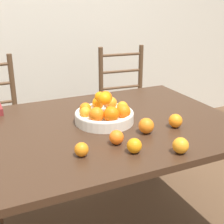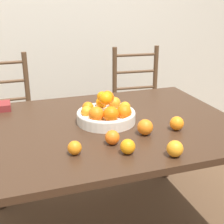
% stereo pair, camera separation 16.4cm
% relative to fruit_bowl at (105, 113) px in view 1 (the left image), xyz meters
% --- Properties ---
extents(wall_back, '(8.00, 0.06, 2.60)m').
position_rel_fruit_bowl_xyz_m(wall_back, '(-0.00, 1.56, 0.50)').
color(wall_back, beige).
rests_on(wall_back, ground_plane).
extents(dining_table, '(1.46, 1.09, 0.74)m').
position_rel_fruit_bowl_xyz_m(dining_table, '(-0.00, -0.01, -0.15)').
color(dining_table, '#382316').
rests_on(dining_table, ground_plane).
extents(fruit_bowl, '(0.33, 0.33, 0.18)m').
position_rel_fruit_bowl_xyz_m(fruit_bowl, '(0.00, 0.00, 0.00)').
color(fruit_bowl, silver).
rests_on(fruit_bowl, dining_table).
extents(orange_loose_0, '(0.07, 0.07, 0.07)m').
position_rel_fruit_bowl_xyz_m(orange_loose_0, '(-0.06, -0.27, -0.02)').
color(orange_loose_0, orange).
rests_on(orange_loose_0, dining_table).
extents(orange_loose_1, '(0.07, 0.07, 0.07)m').
position_rel_fruit_bowl_xyz_m(orange_loose_1, '(0.16, -0.48, -0.02)').
color(orange_loose_1, orange).
rests_on(orange_loose_1, dining_table).
extents(orange_loose_2, '(0.07, 0.07, 0.07)m').
position_rel_fruit_bowl_xyz_m(orange_loose_2, '(-0.02, -0.39, -0.02)').
color(orange_loose_2, orange).
rests_on(orange_loose_2, dining_table).
extents(orange_loose_3, '(0.08, 0.08, 0.08)m').
position_rel_fruit_bowl_xyz_m(orange_loose_3, '(0.14, -0.22, -0.01)').
color(orange_loose_3, orange).
rests_on(orange_loose_3, dining_table).
extents(orange_loose_4, '(0.06, 0.06, 0.06)m').
position_rel_fruit_bowl_xyz_m(orange_loose_4, '(-0.25, -0.32, -0.02)').
color(orange_loose_4, orange).
rests_on(orange_loose_4, dining_table).
extents(orange_loose_5, '(0.07, 0.07, 0.07)m').
position_rel_fruit_bowl_xyz_m(orange_loose_5, '(0.32, -0.22, -0.02)').
color(orange_loose_5, orange).
rests_on(orange_loose_5, dining_table).
extents(chair_right, '(0.46, 0.44, 1.01)m').
position_rel_fruit_bowl_xyz_m(chair_right, '(0.56, 0.82, -0.31)').
color(chair_right, '#513823').
rests_on(chair_right, ground_plane).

